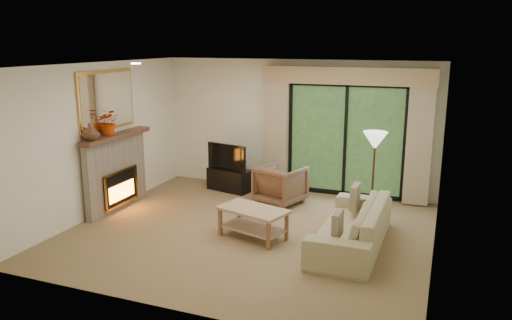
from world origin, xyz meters
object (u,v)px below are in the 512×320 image
at_px(media_console, 230,180).
at_px(coffee_table, 253,223).
at_px(sofa, 352,225).
at_px(armchair, 281,185).

bearing_deg(media_console, coffee_table, -44.58).
relative_size(media_console, sofa, 0.39).
relative_size(armchair, coffee_table, 0.75).
distance_m(media_console, sofa, 3.41).
xyz_separation_m(media_console, coffee_table, (1.36, -2.16, 0.01)).
xyz_separation_m(media_console, armchair, (1.22, -0.42, 0.14)).
height_order(media_console, armchair, armchair).
distance_m(media_console, armchair, 1.29).
bearing_deg(coffee_table, media_console, 138.46).
bearing_deg(media_console, armchair, -5.68).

